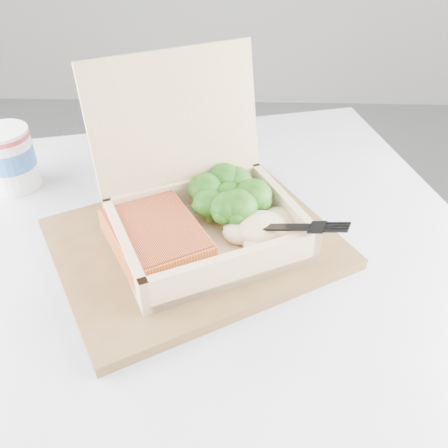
{
  "coord_description": "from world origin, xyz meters",
  "views": [
    {
      "loc": [
        0.59,
        -0.47,
        1.1
      ],
      "look_at": [
        0.58,
        -0.02,
        0.75
      ],
      "focal_mm": 40.0,
      "sensor_mm": 36.0,
      "label": 1
    }
  ],
  "objects_px": {
    "cafe_table": "(195,363)",
    "paper_cup": "(9,157)",
    "takeout_container": "(197,195)",
    "serving_tray": "(195,243)"
  },
  "relations": [
    {
      "from": "cafe_table",
      "to": "paper_cup",
      "type": "height_order",
      "value": "paper_cup"
    },
    {
      "from": "paper_cup",
      "to": "serving_tray",
      "type": "bearing_deg",
      "value": -25.89
    },
    {
      "from": "takeout_container",
      "to": "paper_cup",
      "type": "distance_m",
      "value": 0.29
    },
    {
      "from": "takeout_container",
      "to": "paper_cup",
      "type": "xyz_separation_m",
      "value": [
        -0.27,
        0.11,
        -0.02
      ]
    },
    {
      "from": "serving_tray",
      "to": "paper_cup",
      "type": "bearing_deg",
      "value": 154.11
    },
    {
      "from": "serving_tray",
      "to": "takeout_container",
      "type": "height_order",
      "value": "takeout_container"
    },
    {
      "from": "paper_cup",
      "to": "cafe_table",
      "type": "bearing_deg",
      "value": -32.15
    },
    {
      "from": "cafe_table",
      "to": "serving_tray",
      "type": "relative_size",
      "value": 2.79
    },
    {
      "from": "cafe_table",
      "to": "takeout_container",
      "type": "bearing_deg",
      "value": 83.3
    },
    {
      "from": "cafe_table",
      "to": "paper_cup",
      "type": "distance_m",
      "value": 0.38
    }
  ]
}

